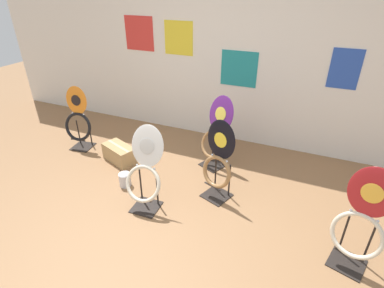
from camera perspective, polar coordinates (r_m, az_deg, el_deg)
The scene contains 9 objects.
ground_plane at distance 2.97m, azimuth -10.53°, elevation -18.33°, with size 14.00×14.00×0.00m, color #8E6642.
wall_back at distance 4.31m, azimuth 6.25°, elevation 17.24°, with size 8.00×0.07×2.60m.
toilet_seat_display_jazz_black at distance 3.21m, azimuth 5.00°, elevation -3.76°, with size 0.39×0.36×0.93m.
toilet_seat_display_orange_sun at distance 4.51m, azimuth -20.85°, elevation 3.81°, with size 0.43×0.32×0.90m.
toilet_seat_display_white_plain at distance 3.10m, azimuth -8.98°, elevation -5.62°, with size 0.40×0.36×0.90m.
toilet_seat_display_crimson_swirl at distance 2.80m, azimuth 29.58°, elevation -12.81°, with size 0.43×0.35×0.95m.
toilet_seat_display_purple_note at distance 3.79m, azimuth 4.59°, elevation 1.82°, with size 0.46×0.43×0.93m.
paint_can at distance 3.64m, azimuth -12.65°, elevation -6.55°, with size 0.15×0.15×0.17m.
storage_box at distance 4.12m, azimuth -13.66°, elevation -1.76°, with size 0.52×0.39×0.23m.
Camera 1 is at (1.26, -1.61, 2.16)m, focal length 28.00 mm.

